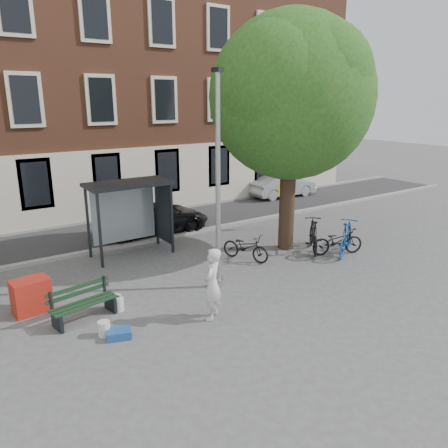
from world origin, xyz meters
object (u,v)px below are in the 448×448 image
at_px(bike_b, 346,237).
at_px(car_silver, 283,185).
at_px(red_stand, 31,296).
at_px(bike_a, 337,241).
at_px(bike_d, 313,235).
at_px(lamppost, 218,194).
at_px(bus_shelter, 139,200).
at_px(car_dark, 154,218).
at_px(notice_sign, 280,198).
at_px(bike_c, 246,247).
at_px(bench, 83,305).
at_px(painter, 212,284).

height_order(bike_b, car_silver, car_silver).
xyz_separation_m(bike_b, red_stand, (-10.18, 1.59, -0.17)).
relative_size(bike_a, bike_d, 0.93).
distance_m(lamppost, bike_b, 5.74).
distance_m(bus_shelter, car_dark, 2.69).
bearing_deg(car_dark, bus_shelter, 146.03).
bearing_deg(red_stand, bike_d, -4.40).
xyz_separation_m(bike_d, car_dark, (-3.75, 5.34, 0.03)).
relative_size(bike_b, notice_sign, 1.10).
relative_size(lamppost, notice_sign, 3.27).
relative_size(bus_shelter, bike_a, 1.51).
distance_m(lamppost, bike_a, 5.53).
bearing_deg(bike_c, red_stand, 156.99).
distance_m(lamppost, car_silver, 13.06).
relative_size(bike_c, notice_sign, 0.94).
bearing_deg(car_silver, bench, 122.80).
bearing_deg(painter, red_stand, -78.40).
bearing_deg(bench, bike_a, -11.85).
bearing_deg(lamppost, bike_c, 33.34).
bearing_deg(car_silver, red_stand, 117.60).
bearing_deg(bike_d, car_silver, -86.03).
bearing_deg(lamppost, red_stand, 164.15).
xyz_separation_m(painter, bike_d, (5.77, 2.18, -0.31)).
xyz_separation_m(bike_c, car_dark, (-1.19, 4.68, 0.17)).
height_order(bus_shelter, car_silver, bus_shelter).
relative_size(painter, bike_b, 0.90).
bearing_deg(bench, car_dark, 40.88).
xyz_separation_m(bike_c, notice_sign, (3.47, 2.18, 0.88)).
xyz_separation_m(car_dark, car_silver, (9.09, 2.25, 0.01)).
bearing_deg(bike_b, car_dark, 6.11).
relative_size(bike_d, car_dark, 0.44).
bearing_deg(bike_c, bike_b, -47.25).
distance_m(lamppost, bike_d, 5.10).
distance_m(bike_b, car_silver, 9.62).
relative_size(painter, red_stand, 2.05).
distance_m(bike_a, car_silver, 9.63).
bearing_deg(notice_sign, bus_shelter, 164.80).
relative_size(bus_shelter, bike_d, 1.40).
bearing_deg(bike_b, bench, 57.38).
height_order(lamppost, car_dark, lamppost).
bearing_deg(painter, bike_a, 153.25).
xyz_separation_m(bike_a, bike_b, (0.27, -0.15, 0.12)).
bearing_deg(car_silver, bike_d, 147.57).
bearing_deg(bike_d, bike_a, 162.37).
bearing_deg(bike_b, notice_sign, -32.25).
bearing_deg(car_silver, lamppost, 132.45).
bearing_deg(red_stand, bike_a, -8.28).
distance_m(painter, car_dark, 7.80).
bearing_deg(bike_d, lamppost, 47.22).
bearing_deg(bike_a, car_dark, 56.43).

